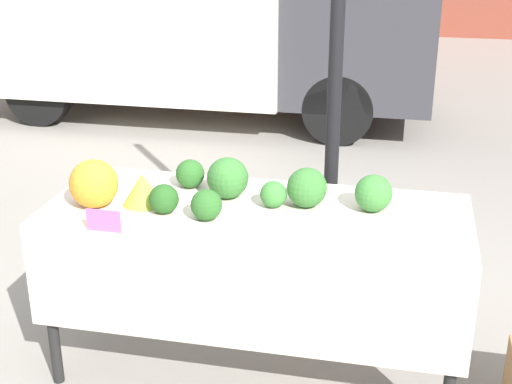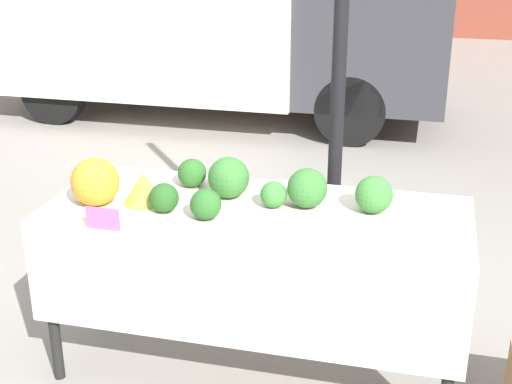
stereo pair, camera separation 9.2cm
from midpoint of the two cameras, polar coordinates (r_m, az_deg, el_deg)
name	(u,v)px [view 2 (the right image)]	position (r m, az deg, el deg)	size (l,w,h in m)	color
ground_plane	(256,365)	(3.53, 0.77, -13.66)	(40.00, 40.00, 0.00)	gray
tent_pole	(339,70)	(3.45, 7.42, 9.65)	(0.07, 0.07, 2.66)	black
market_table	(253,237)	(3.12, 0.57, -3.64)	(1.86, 0.75, 0.82)	beige
orange_cauliflower	(95,182)	(3.20, -11.94, 0.80)	(0.21, 0.21, 0.21)	orange
romanesco_head	(143,188)	(3.20, -8.18, 0.33)	(0.18, 0.18, 0.14)	#93B238
broccoli_head_0	(192,173)	(3.36, -4.36, 1.52)	(0.14, 0.14, 0.14)	#285B23
broccoli_head_1	(307,188)	(3.13, 4.96, 0.30)	(0.18, 0.18, 0.18)	#336B2D
broccoli_head_2	(374,195)	(3.11, 10.24, -0.22)	(0.16, 0.16, 0.16)	#387533
broccoli_head_3	(164,198)	(3.09, -6.53, -0.47)	(0.13, 0.13, 0.13)	#23511E
broccoli_head_4	(229,178)	(3.22, -1.39, 1.14)	(0.19, 0.19, 0.19)	#336B2D
broccoli_head_5	(274,195)	(3.13, 2.26, -0.21)	(0.12, 0.12, 0.12)	#387533
broccoli_head_6	(206,204)	(3.00, -3.17, -1.00)	(0.13, 0.13, 0.13)	#285B23
price_sign	(103,219)	(2.97, -11.29, -2.12)	(0.15, 0.01, 0.10)	#F45B9E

